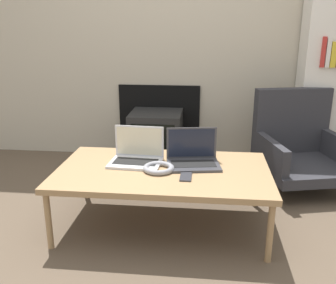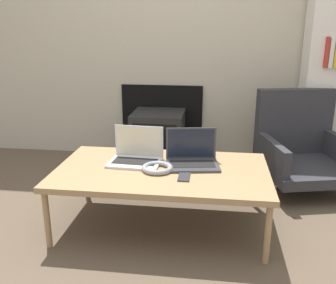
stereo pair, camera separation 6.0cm
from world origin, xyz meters
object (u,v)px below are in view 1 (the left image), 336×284
object	(u,v)px
laptop_left	(137,155)
phone	(186,176)
laptop_right	(193,157)
armchair	(298,144)
tv	(156,138)
headphones	(159,168)

from	to	relation	value
laptop_left	phone	world-z (taller)	laptop_left
laptop_right	armchair	xyz separation A→B (m)	(0.83, 0.70, -0.11)
phone	armchair	distance (m)	1.27
laptop_left	armchair	bearing A→B (deg)	33.88
laptop_right	tv	distance (m)	1.09
phone	tv	distance (m)	1.29
headphones	armchair	xyz separation A→B (m)	(1.04, 0.84, -0.08)
laptop_right	headphones	xyz separation A→B (m)	(-0.20, -0.14, -0.03)
laptop_right	tv	world-z (taller)	laptop_right
armchair	tv	bearing A→B (deg)	152.29
laptop_left	laptop_right	bearing A→B (deg)	3.35
headphones	armchair	distance (m)	1.34
laptop_right	armchair	bearing A→B (deg)	31.01
laptop_left	laptop_right	world-z (taller)	same
laptop_right	laptop_left	bearing A→B (deg)	170.63
laptop_left	laptop_right	distance (m)	0.37
phone	armchair	world-z (taller)	armchair
laptop_left	laptop_right	size ratio (longest dim) A/B	0.94
phone	laptop_left	bearing A→B (deg)	145.98
phone	armchair	xyz separation A→B (m)	(0.86, 0.93, -0.07)
headphones	phone	world-z (taller)	headphones
tv	armchair	world-z (taller)	armchair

